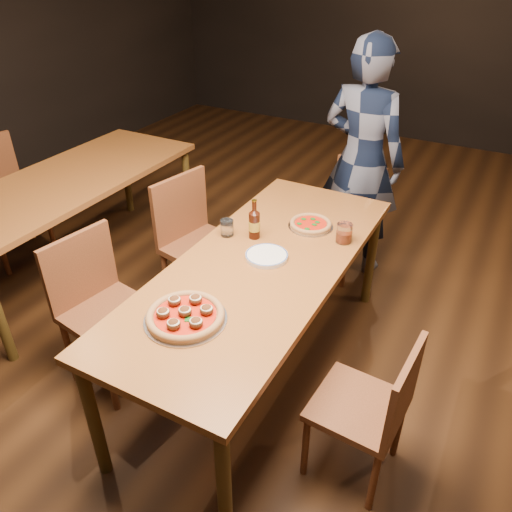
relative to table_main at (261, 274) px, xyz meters
The scene contains 16 objects.
ground 0.68m from the table_main, ahead, with size 9.00×9.00×0.00m, color black.
room_shell 1.18m from the table_main, ahead, with size 9.00×9.00×9.00m.
table_main is the anchor object (origin of this frame).
table_left 1.73m from the table_main, 169.99° to the left, with size 0.80×2.00×0.75m.
chair_main_nw 0.84m from the table_main, 148.54° to the right, with size 0.43×0.43×0.91m, color #562A16, non-canonical shape.
chair_main_sw 0.73m from the table_main, 148.84° to the left, with size 0.45×0.45×0.95m, color #562A16, non-canonical shape.
chair_main_e 0.81m from the table_main, 27.51° to the right, with size 0.38×0.38×0.82m, color #562A16, non-canonical shape.
chair_end 1.26m from the table_main, 89.09° to the left, with size 0.40×0.40×0.86m, color #562A16, non-canonical shape.
chair_nbr_left 2.30m from the table_main, behind, with size 0.45×0.45×0.97m, color #562A16, non-canonical shape.
pizza_meatball 0.57m from the table_main, 97.71° to the right, with size 0.36×0.36×0.07m.
pizza_margherita 0.49m from the table_main, 81.09° to the left, with size 0.26×0.26×0.03m.
plate_stack 0.10m from the table_main, 85.60° to the left, with size 0.22×0.22×0.02m, color white.
beer_bottle 0.30m from the table_main, 125.63° to the left, with size 0.06×0.06×0.22m.
water_glass 0.36m from the table_main, 151.30° to the left, with size 0.07×0.07×0.09m, color white.
amber_glass 0.52m from the table_main, 53.54° to the left, with size 0.09×0.09×0.11m, color #923210.
diner 1.39m from the table_main, 86.88° to the left, with size 0.62×0.40×1.69m, color black.
Camera 1 is at (1.00, -1.90, 2.16)m, focal length 35.00 mm.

